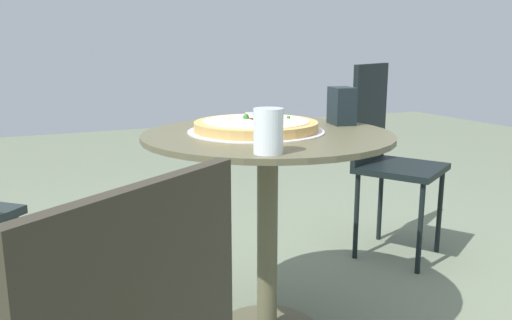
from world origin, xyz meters
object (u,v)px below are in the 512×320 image
patio_table (268,185)px  pizza_server (265,115)px  patio_chair_far (387,148)px  drinking_cup (268,131)px  napkin_dispenser (342,106)px  pizza_on_tray (256,126)px

patio_table → pizza_server: size_ratio=3.85×
patio_table → patio_chair_far: (-0.86, -0.47, -0.02)m
drinking_cup → napkin_dispenser: bearing=-141.7°
pizza_server → patio_table: bearing=-154.0°
pizza_on_tray → napkin_dispenser: (-0.35, -0.03, 0.05)m
drinking_cup → patio_chair_far: (-1.01, -0.78, -0.26)m
pizza_on_tray → patio_chair_far: 1.02m
pizza_on_tray → drinking_cup: size_ratio=3.79×
patio_chair_far → pizza_on_tray: bearing=26.1°
drinking_cup → pizza_server: bearing=-113.3°
patio_chair_far → pizza_server: bearing=28.5°
patio_table → patio_chair_far: size_ratio=0.89×
patio_table → pizza_server: 0.24m
patio_table → drinking_cup: size_ratio=6.90×
pizza_on_tray → pizza_server: 0.06m
pizza_server → napkin_dispenser: 0.35m
pizza_on_tray → napkin_dispenser: 0.36m
pizza_on_tray → drinking_cup: bearing=71.0°
patio_table → napkin_dispenser: (-0.33, -0.06, 0.25)m
patio_table → pizza_on_tray: 0.20m
drinking_cup → patio_chair_far: patio_chair_far is taller
pizza_server → napkin_dispenser: bearing=-168.5°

